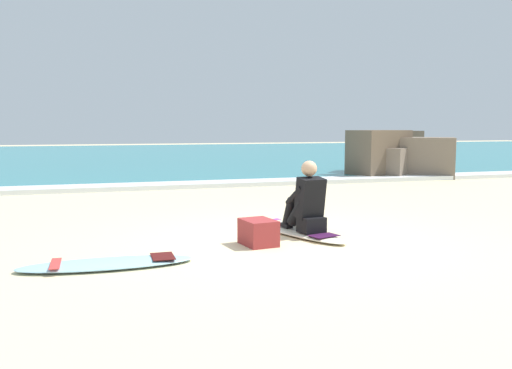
% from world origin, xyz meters
% --- Properties ---
extents(ground_plane, '(80.00, 80.00, 0.00)m').
position_xyz_m(ground_plane, '(0.00, 0.00, 0.00)').
color(ground_plane, beige).
extents(sea, '(80.00, 28.00, 0.10)m').
position_xyz_m(sea, '(0.00, 20.25, 0.05)').
color(sea, teal).
rests_on(sea, ground).
extents(breaking_foam, '(80.00, 0.90, 0.11)m').
position_xyz_m(breaking_foam, '(0.00, 6.55, 0.06)').
color(breaking_foam, white).
rests_on(breaking_foam, ground).
extents(surfboard_main, '(1.08, 2.28, 0.08)m').
position_xyz_m(surfboard_main, '(0.27, 0.55, 0.04)').
color(surfboard_main, '#EFE5C6').
rests_on(surfboard_main, ground).
extents(surfer_seated, '(0.45, 0.75, 0.95)m').
position_xyz_m(surfer_seated, '(0.37, 0.24, 0.44)').
color(surfer_seated, black).
rests_on(surfer_seated, surfboard_main).
extents(surfboard_spare_near, '(1.83, 0.55, 0.08)m').
position_xyz_m(surfboard_spare_near, '(-2.26, -0.62, 0.04)').
color(surfboard_spare_near, '#9ED1E5').
rests_on(surfboard_spare_near, ground).
extents(rock_outcrop_distant, '(3.32, 3.52, 1.36)m').
position_xyz_m(rock_outcrop_distant, '(6.38, 7.69, 0.61)').
color(rock_outcrop_distant, '#756656').
rests_on(rock_outcrop_distant, ground).
extents(beach_bag, '(0.42, 0.53, 0.32)m').
position_xyz_m(beach_bag, '(-0.42, -0.09, 0.16)').
color(beach_bag, maroon).
rests_on(beach_bag, ground).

